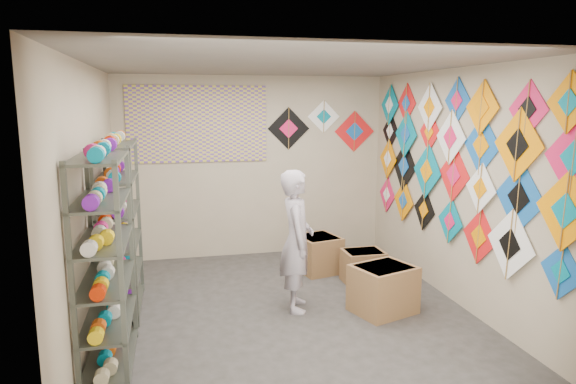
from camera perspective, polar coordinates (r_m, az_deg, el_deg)
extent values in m
plane|color=#302D2A|center=(5.94, -0.31, -12.98)|extent=(4.50, 4.50, 0.00)
plane|color=tan|center=(7.74, -3.93, 2.79)|extent=(4.00, 0.00, 4.00)
plane|color=tan|center=(3.45, 7.86, -6.46)|extent=(4.00, 0.00, 4.00)
plane|color=tan|center=(5.49, -21.16, -0.87)|extent=(0.00, 4.50, 4.50)
plane|color=tan|center=(6.29, 17.76, 0.65)|extent=(0.00, 4.50, 4.50)
plane|color=slate|center=(5.48, -0.33, 13.97)|extent=(4.50, 4.50, 0.00)
cube|color=#4C5147|center=(4.73, -19.64, -7.44)|extent=(0.40, 1.10, 1.90)
cube|color=#4C5147|center=(5.98, -18.23, -3.76)|extent=(0.40, 1.10, 1.90)
cylinder|color=#E3207A|center=(4.25, -20.46, -8.13)|extent=(0.12, 0.10, 0.12)
cylinder|color=#F25A10|center=(4.43, -20.14, -7.37)|extent=(0.12, 0.10, 0.12)
cylinder|color=yellow|center=(4.61, -19.85, -6.67)|extent=(0.12, 0.10, 0.12)
cylinder|color=silver|center=(4.80, -19.58, -6.02)|extent=(0.12, 0.10, 0.12)
cylinder|color=red|center=(4.98, -19.33, -5.42)|extent=(0.12, 0.10, 0.12)
cylinder|color=#6F15AC|center=(5.17, -19.10, -4.86)|extent=(0.12, 0.10, 0.12)
cylinder|color=beige|center=(5.49, -18.73, -3.97)|extent=(0.12, 0.10, 0.12)
cylinder|color=#0385A4|center=(5.68, -18.54, -3.51)|extent=(0.12, 0.10, 0.12)
cylinder|color=#E3207A|center=(5.87, -18.36, -3.08)|extent=(0.12, 0.10, 0.12)
cylinder|color=#F25A10|center=(6.05, -18.19, -2.67)|extent=(0.12, 0.10, 0.12)
cylinder|color=yellow|center=(6.24, -18.04, -2.29)|extent=(0.12, 0.10, 0.12)
cylinder|color=silver|center=(6.43, -17.89, -1.93)|extent=(0.12, 0.10, 0.12)
cube|color=#1358AF|center=(4.95, 28.10, -7.81)|extent=(0.03, 0.50, 0.50)
cube|color=white|center=(5.41, 23.46, -5.37)|extent=(0.04, 0.72, 0.72)
cube|color=red|center=(5.86, 20.49, -4.65)|extent=(0.03, 0.61, 0.61)
cube|color=#017891|center=(6.31, 17.56, -3.13)|extent=(0.03, 0.53, 0.53)
cube|color=black|center=(6.89, 14.90, -1.92)|extent=(0.03, 0.55, 0.55)
cube|color=orange|center=(7.39, 12.70, -0.94)|extent=(0.03, 0.59, 0.59)
cube|color=#E41653|center=(7.94, 10.95, -0.27)|extent=(0.02, 0.55, 0.55)
cube|color=#FF8D00|center=(4.81, 28.47, -1.85)|extent=(0.03, 0.70, 0.70)
cube|color=#1358AF|center=(5.29, 24.30, -0.60)|extent=(0.02, 0.71, 0.71)
cube|color=white|center=(5.75, 20.62, 0.38)|extent=(0.03, 0.54, 0.54)
cube|color=red|center=(6.23, 17.96, 1.85)|extent=(0.03, 0.65, 0.65)
cube|color=#017891|center=(6.75, 15.18, 2.25)|extent=(0.03, 0.71, 0.71)
cube|color=black|center=(7.37, 12.79, 2.85)|extent=(0.04, 0.72, 0.72)
cube|color=orange|center=(7.82, 11.05, 3.63)|extent=(0.03, 0.59, 0.59)
cube|color=#E41653|center=(4.75, 29.26, 3.33)|extent=(0.02, 0.69, 0.69)
cube|color=#FF8D00|center=(5.26, 24.19, 4.80)|extent=(0.03, 0.71, 0.71)
cube|color=#1358AF|center=(5.76, 20.71, 4.88)|extent=(0.02, 0.64, 0.64)
cube|color=white|center=(6.25, 17.63, 5.80)|extent=(0.02, 0.64, 0.64)
cube|color=red|center=(6.72, 15.45, 6.47)|extent=(0.02, 0.51, 0.51)
cube|color=#017891|center=(7.28, 12.95, 6.28)|extent=(0.03, 0.65, 0.65)
cube|color=black|center=(7.79, 11.31, 6.67)|extent=(0.02, 0.54, 0.54)
cube|color=orange|center=(4.78, 28.80, 8.74)|extent=(0.01, 0.52, 0.52)
cube|color=#E41653|center=(5.19, 25.11, 8.33)|extent=(0.03, 0.54, 0.54)
cube|color=#FF8D00|center=(5.74, 20.76, 8.78)|extent=(0.03, 0.58, 0.58)
cube|color=#1358AF|center=(6.18, 18.30, 9.64)|extent=(0.01, 0.53, 0.53)
cube|color=white|center=(6.70, 15.47, 9.06)|extent=(0.01, 0.61, 0.61)
cube|color=red|center=(7.32, 13.03, 9.58)|extent=(0.02, 0.55, 0.55)
cube|color=#017891|center=(7.78, 11.24, 9.48)|extent=(0.03, 0.60, 0.60)
cube|color=black|center=(7.78, 0.06, 7.06)|extent=(0.64, 0.02, 0.64)
cube|color=white|center=(7.92, 3.99, 8.36)|extent=(0.50, 0.02, 0.50)
cube|color=red|center=(8.09, 7.38, 6.69)|extent=(0.64, 0.02, 0.64)
cube|color=#664595|center=(7.59, -10.00, 7.44)|extent=(2.00, 0.01, 1.10)
imported|color=#BFB3AE|center=(5.74, 0.97, -5.42)|extent=(0.71, 0.58, 1.59)
cube|color=brown|center=(5.90, 10.53, -10.55)|extent=(0.77, 0.70, 0.53)
cube|color=brown|center=(6.79, 8.36, -8.20)|extent=(0.51, 0.42, 0.42)
cube|color=brown|center=(7.14, 3.35, -6.87)|extent=(0.64, 0.68, 0.50)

